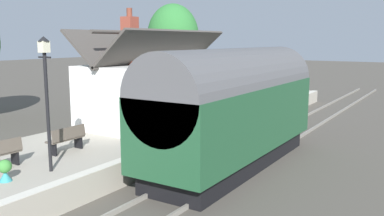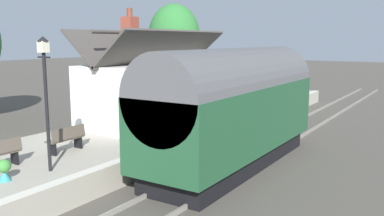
{
  "view_description": "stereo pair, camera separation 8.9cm",
  "coord_description": "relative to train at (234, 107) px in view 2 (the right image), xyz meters",
  "views": [
    {
      "loc": [
        -15.13,
        -7.5,
        4.6
      ],
      "look_at": [
        -0.93,
        1.5,
        1.83
      ],
      "focal_mm": 38.57,
      "sensor_mm": 36.0,
      "label": 1
    },
    {
      "loc": [
        -15.08,
        -7.57,
        4.6
      ],
      "look_at": [
        -0.93,
        1.5,
        1.83
      ],
      "focal_mm": 38.57,
      "sensor_mm": 36.0,
      "label": 2
    }
  ],
  "objects": [
    {
      "name": "station_sign_board",
      "position": [
        7.39,
        2.52,
        -0.2
      ],
      "size": [
        0.96,
        0.06,
        1.57
      ],
      "color": "black",
      "rests_on": "platform"
    },
    {
      "name": "tree_far_right",
      "position": [
        13.62,
        12.2,
        2.68
      ],
      "size": [
        3.94,
        4.07,
        7.42
      ],
      "color": "#4C3828",
      "rests_on": "ground"
    },
    {
      "name": "platform",
      "position": [
        1.85,
        4.7,
        -1.8
      ],
      "size": [
        32.0,
        5.6,
        0.83
      ],
      "primitive_type": "cube",
      "color": "#A39B8C",
      "rests_on": "ground"
    },
    {
      "name": "train",
      "position": [
        0.0,
        0.0,
        0.0
      ],
      "size": [
        9.35,
        2.73,
        4.32
      ],
      "color": "black",
      "rests_on": "ground"
    },
    {
      "name": "planter_bench_left",
      "position": [
        12.35,
        4.71,
        -0.99
      ],
      "size": [
        0.43,
        0.43,
        0.73
      ],
      "color": "black",
      "rests_on": "platform"
    },
    {
      "name": "rail_far",
      "position": [
        1.85,
        0.72,
        -2.15
      ],
      "size": [
        52.0,
        0.08,
        0.14
      ],
      "primitive_type": "cube",
      "color": "gray",
      "rests_on": "ground"
    },
    {
      "name": "station_building",
      "position": [
        1.84,
        5.21,
        0.12
      ],
      "size": [
        7.39,
        3.5,
        5.12
      ],
      "color": "white",
      "rests_on": "platform"
    },
    {
      "name": "planter_corner_building",
      "position": [
        5.31,
        2.65,
        -0.92
      ],
      "size": [
        0.52,
        0.52,
        0.88
      ],
      "color": "black",
      "rests_on": "platform"
    },
    {
      "name": "platform_edge_coping",
      "position": [
        1.85,
        2.08,
        -1.38
      ],
      "size": [
        32.0,
        0.36,
        0.02
      ],
      "primitive_type": "cube",
      "color": "beige",
      "rests_on": "platform"
    },
    {
      "name": "rail_near",
      "position": [
        1.85,
        -0.72,
        -2.15
      ],
      "size": [
        52.0,
        0.08,
        0.14
      ],
      "primitive_type": "cube",
      "color": "gray",
      "rests_on": "ground"
    },
    {
      "name": "bench_near_building",
      "position": [
        -4.04,
        4.29,
        -0.91
      ],
      "size": [
        1.4,
        0.44,
        0.88
      ],
      "color": "brown",
      "rests_on": "platform"
    },
    {
      "name": "bench_platform_end",
      "position": [
        10.19,
        4.2,
        -0.91
      ],
      "size": [
        1.4,
        0.44,
        0.88
      ],
      "color": "brown",
      "rests_on": "platform"
    },
    {
      "name": "planter_bench_right",
      "position": [
        -6.96,
        3.38,
        -1.08
      ],
      "size": [
        0.37,
        0.37,
        0.62
      ],
      "color": "teal",
      "rests_on": "platform"
    },
    {
      "name": "ground_plane",
      "position": [
        1.85,
        0.9,
        -2.22
      ],
      "size": [
        160.0,
        160.0,
        0.0
      ],
      "primitive_type": "plane",
      "color": "#4C473F"
    },
    {
      "name": "planter_edge_far",
      "position": [
        8.92,
        5.93,
        -1.13
      ],
      "size": [
        0.84,
        0.32,
        0.55
      ],
      "color": "gray",
      "rests_on": "platform"
    },
    {
      "name": "lamp_post_platform",
      "position": [
        -5.72,
        3.06,
        1.31
      ],
      "size": [
        0.32,
        0.5,
        3.88
      ],
      "color": "black",
      "rests_on": "platform"
    },
    {
      "name": "planter_edge_near",
      "position": [
        9.63,
        2.71,
        -0.98
      ],
      "size": [
        0.52,
        0.52,
        0.84
      ],
      "color": "teal",
      "rests_on": "platform"
    },
    {
      "name": "bench_by_lamp",
      "position": [
        7.49,
        4.55,
        -0.91
      ],
      "size": [
        1.4,
        0.45,
        0.88
      ],
      "color": "brown",
      "rests_on": "platform"
    }
  ]
}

